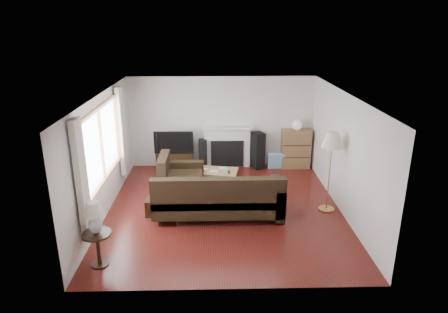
{
  "coord_description": "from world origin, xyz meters",
  "views": [
    {
      "loc": [
        -0.21,
        -7.86,
        3.91
      ],
      "look_at": [
        0.0,
        0.3,
        1.1
      ],
      "focal_mm": 32.0,
      "sensor_mm": 36.0,
      "label": 1
    }
  ],
  "objects_px": {
    "tv_stand": "(175,160)",
    "floor_lamp": "(330,172)",
    "side_table": "(98,249)",
    "bookshelf": "(296,149)",
    "sectional_sofa": "(218,195)",
    "coffee_table": "(214,179)"
  },
  "relations": [
    {
      "from": "floor_lamp",
      "to": "coffee_table",
      "type": "bearing_deg",
      "value": 152.11
    },
    {
      "from": "sectional_sofa",
      "to": "floor_lamp",
      "type": "distance_m",
      "value": 2.39
    },
    {
      "from": "bookshelf",
      "to": "coffee_table",
      "type": "xyz_separation_m",
      "value": [
        -2.26,
        -1.35,
        -0.32
      ]
    },
    {
      "from": "sectional_sofa",
      "to": "bookshelf",
      "type": "bearing_deg",
      "value": 52.71
    },
    {
      "from": "bookshelf",
      "to": "tv_stand",
      "type": "bearing_deg",
      "value": -179.46
    },
    {
      "from": "tv_stand",
      "to": "floor_lamp",
      "type": "height_order",
      "value": "floor_lamp"
    },
    {
      "from": "sectional_sofa",
      "to": "floor_lamp",
      "type": "xyz_separation_m",
      "value": [
        2.34,
        0.2,
        0.41
      ]
    },
    {
      "from": "bookshelf",
      "to": "side_table",
      "type": "height_order",
      "value": "bookshelf"
    },
    {
      "from": "tv_stand",
      "to": "side_table",
      "type": "xyz_separation_m",
      "value": [
        -0.86,
        -4.55,
        0.06
      ]
    },
    {
      "from": "coffee_table",
      "to": "floor_lamp",
      "type": "height_order",
      "value": "floor_lamp"
    },
    {
      "from": "bookshelf",
      "to": "floor_lamp",
      "type": "xyz_separation_m",
      "value": [
        0.18,
        -2.64,
        0.33
      ]
    },
    {
      "from": "bookshelf",
      "to": "coffee_table",
      "type": "bearing_deg",
      "value": -149.24
    },
    {
      "from": "sectional_sofa",
      "to": "floor_lamp",
      "type": "height_order",
      "value": "floor_lamp"
    },
    {
      "from": "bookshelf",
      "to": "floor_lamp",
      "type": "distance_m",
      "value": 2.67
    },
    {
      "from": "floor_lamp",
      "to": "bookshelf",
      "type": "bearing_deg",
      "value": 93.88
    },
    {
      "from": "tv_stand",
      "to": "sectional_sofa",
      "type": "relative_size",
      "value": 0.34
    },
    {
      "from": "coffee_table",
      "to": "bookshelf",
      "type": "bearing_deg",
      "value": 42.0
    },
    {
      "from": "floor_lamp",
      "to": "side_table",
      "type": "distance_m",
      "value": 4.81
    },
    {
      "from": "coffee_table",
      "to": "floor_lamp",
      "type": "xyz_separation_m",
      "value": [
        2.44,
        -1.29,
        0.65
      ]
    },
    {
      "from": "floor_lamp",
      "to": "side_table",
      "type": "xyz_separation_m",
      "value": [
        -4.36,
        -1.94,
        -0.57
      ]
    },
    {
      "from": "side_table",
      "to": "bookshelf",
      "type": "bearing_deg",
      "value": 47.61
    },
    {
      "from": "tv_stand",
      "to": "sectional_sofa",
      "type": "xyz_separation_m",
      "value": [
        1.16,
        -2.81,
        0.22
      ]
    }
  ]
}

